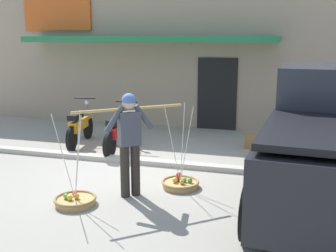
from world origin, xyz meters
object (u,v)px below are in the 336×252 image
at_px(fruit_basket_left_side, 180,183).
at_px(motorcycle_second_in_row, 120,132).
at_px(fruit_basket_right_side, 75,200).
at_px(fruit_vendor, 130,138).
at_px(wooden_crate, 254,141).
at_px(parked_truck, 335,140).
at_px(motorcycle_nearest_shop, 80,126).

bearing_deg(fruit_basket_left_side, motorcycle_second_in_row, 135.66).
bearing_deg(fruit_basket_right_side, motorcycle_second_in_row, 99.56).
xyz_separation_m(fruit_vendor, wooden_crate, (1.73, 3.60, -0.82)).
height_order(fruit_basket_right_side, parked_truck, parked_truck).
xyz_separation_m(fruit_vendor, fruit_basket_left_side, (0.69, 0.59, -0.90)).
bearing_deg(motorcycle_nearest_shop, parked_truck, -21.66).
height_order(motorcycle_nearest_shop, wooden_crate, motorcycle_nearest_shop).
bearing_deg(wooden_crate, motorcycle_nearest_shop, -167.65).
relative_size(fruit_vendor, fruit_basket_left_side, 1.17).
distance_m(fruit_basket_right_side, wooden_crate, 4.83).
distance_m(fruit_vendor, parked_truck, 3.16).
distance_m(fruit_basket_left_side, motorcycle_nearest_shop, 3.73).
relative_size(fruit_basket_right_side, motorcycle_nearest_shop, 0.80).
bearing_deg(fruit_vendor, parked_truck, 9.74).
bearing_deg(fruit_basket_left_side, fruit_vendor, -139.76).
height_order(fruit_basket_left_side, wooden_crate, fruit_basket_left_side).
bearing_deg(fruit_basket_right_side, fruit_vendor, 40.11).
distance_m(fruit_vendor, motorcycle_nearest_shop, 3.62).
relative_size(fruit_vendor, wooden_crate, 3.85).
height_order(fruit_vendor, motorcycle_nearest_shop, fruit_vendor).
bearing_deg(motorcycle_second_in_row, fruit_basket_left_side, -44.34).
relative_size(motorcycle_nearest_shop, motorcycle_second_in_row, 0.99).
height_order(motorcycle_second_in_row, wooden_crate, motorcycle_second_in_row).
height_order(parked_truck, wooden_crate, parked_truck).
bearing_deg(fruit_basket_left_side, motorcycle_nearest_shop, 145.20).
distance_m(fruit_basket_right_side, parked_truck, 4.08).
distance_m(fruit_basket_left_side, motorcycle_second_in_row, 2.68).
bearing_deg(wooden_crate, parked_truck, -65.69).
bearing_deg(motorcycle_second_in_row, fruit_basket_right_side, -80.44).
height_order(motorcycle_second_in_row, parked_truck, parked_truck).
bearing_deg(wooden_crate, fruit_basket_left_side, -108.96).
xyz_separation_m(motorcycle_nearest_shop, wooden_crate, (4.08, 0.89, -0.29)).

